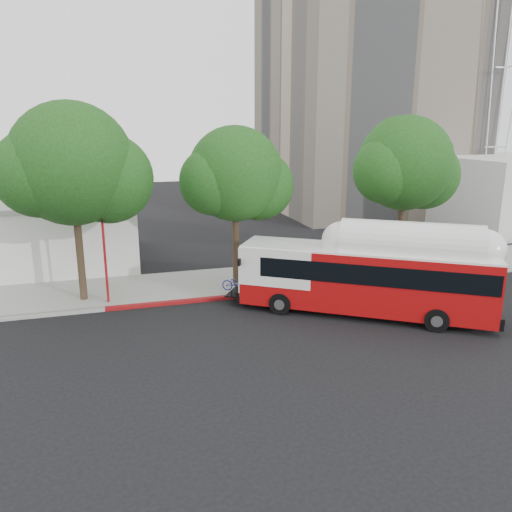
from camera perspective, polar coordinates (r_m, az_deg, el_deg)
The scene contains 11 objects.
ground at distance 22.65m, azimuth 3.94°, elevation -7.60°, with size 120.00×120.00×0.00m, color black.
sidewalk at distance 28.45m, azimuth -0.56°, elevation -2.69°, with size 60.00×5.00×0.15m, color gray.
curb_strip at distance 26.08m, azimuth 0.99°, elevation -4.33°, with size 60.00×0.30×0.15m, color gray.
red_curb_segment at distance 25.40m, azimuth -5.51°, elevation -4.92°, with size 10.00×0.32×0.16m, color maroon.
street_tree_left at distance 25.30m, azimuth -19.18°, elevation 9.42°, with size 6.67×5.80×9.74m.
street_tree_mid at distance 26.70m, azimuth -1.57°, elevation 8.95°, with size 5.75×5.00×8.62m.
street_tree_right at distance 30.60m, azimuth 17.29°, elevation 9.70°, with size 6.21×5.40×9.18m.
apartment_tower at distance 54.70m, azimuth 12.68°, elevation 23.90°, with size 18.00×18.00×37.00m.
low_commercial_bldg at distance 34.89m, azimuth -26.99°, elevation 2.47°, with size 16.20×10.20×4.25m.
transit_bus at distance 23.54m, azimuth 12.47°, elevation -2.68°, with size 11.38×8.48×3.62m.
signal_pole at distance 25.15m, azimuth -16.84°, elevation -0.52°, with size 0.12×0.42×4.39m.
Camera 1 is at (-7.34, -19.63, 8.59)m, focal length 35.00 mm.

